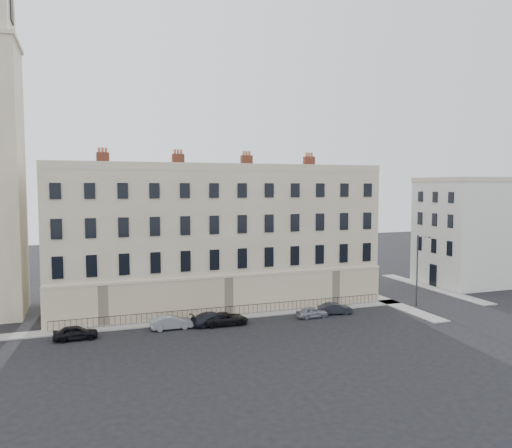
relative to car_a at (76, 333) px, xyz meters
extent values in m
plane|color=black|center=(21.03, -2.29, -0.64)|extent=(160.00, 160.00, 0.00)
cube|color=tan|center=(15.03, 9.71, 6.86)|extent=(36.00, 12.00, 15.00)
cube|color=beige|center=(15.03, 3.63, 1.36)|extent=(36.10, 0.18, 4.00)
cube|color=beige|center=(33.11, 9.71, 1.36)|extent=(0.18, 12.10, 4.00)
cube|color=tan|center=(15.03, 3.86, 14.76)|extent=(36.00, 0.35, 0.80)
cube|color=tan|center=(32.88, 9.71, 14.76)|extent=(0.35, 12.00, 0.80)
cube|color=brown|center=(3.03, 9.71, 15.36)|extent=(1.30, 0.70, 2.00)
cube|color=brown|center=(11.03, 9.71, 15.36)|extent=(1.30, 0.70, 2.00)
cube|color=brown|center=(19.03, 9.71, 15.36)|extent=(1.30, 0.70, 2.00)
cube|color=brown|center=(27.03, 9.71, 15.36)|extent=(1.30, 0.70, 2.00)
cube|color=silver|center=(50.03, 8.71, 6.36)|extent=(10.00, 10.00, 14.00)
cube|color=gray|center=(11.03, 2.71, -0.58)|extent=(48.00, 2.00, 0.12)
cube|color=gray|center=(34.03, 5.71, -0.58)|extent=(2.00, 24.00, 0.12)
cube|color=gray|center=(44.03, 7.71, -0.58)|extent=(2.00, 20.00, 0.12)
cube|color=black|center=(15.03, 3.11, 0.38)|extent=(35.00, 0.04, 0.04)
cube|color=black|center=(15.03, 3.11, -0.52)|extent=(35.00, 0.04, 0.04)
imported|color=black|center=(0.00, 0.00, 0.00)|extent=(3.83, 1.64, 1.29)
imported|color=gray|center=(8.51, 0.49, 0.01)|extent=(3.95, 1.38, 1.30)
imported|color=black|center=(12.55, 0.45, 0.00)|extent=(4.67, 2.46, 1.29)
imported|color=black|center=(13.71, 0.16, -0.03)|extent=(4.42, 2.08, 1.22)
imported|color=gray|center=(22.76, -0.23, -0.09)|extent=(3.30, 1.39, 1.11)
imported|color=black|center=(25.70, 0.27, -0.05)|extent=(3.74, 1.83, 1.18)
cylinder|color=#303136|center=(36.03, 0.41, 3.37)|extent=(0.16, 0.16, 8.02)
cylinder|color=#303136|center=(36.27, -0.24, 7.28)|extent=(0.61, 1.45, 0.10)
cube|color=#303136|center=(36.51, -0.90, 7.23)|extent=(0.34, 0.53, 0.12)
camera|label=1|loc=(0.68, -45.61, 12.82)|focal=35.00mm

